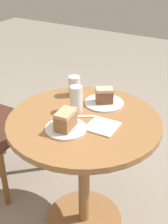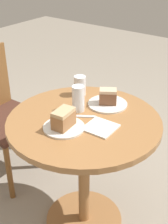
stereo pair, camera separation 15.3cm
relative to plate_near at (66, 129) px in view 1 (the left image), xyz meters
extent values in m
plane|color=gray|center=(0.13, -0.03, -0.73)|extent=(8.00, 8.00, 0.00)
cylinder|color=#9E6B3D|center=(0.13, -0.03, -0.71)|extent=(0.46, 0.46, 0.03)
cylinder|color=#9E6B3D|center=(0.13, -0.03, -0.37)|extent=(0.06, 0.06, 0.67)
cylinder|color=#9E6B3D|center=(0.13, -0.03, -0.02)|extent=(0.77, 0.77, 0.03)
cylinder|color=brown|center=(0.00, 0.47, -0.52)|extent=(0.04, 0.04, 0.41)
cylinder|color=brown|center=(0.40, 0.48, -0.52)|extent=(0.04, 0.04, 0.41)
cylinder|color=brown|center=(0.40, 0.87, -0.52)|extent=(0.04, 0.04, 0.41)
cylinder|color=silver|center=(0.00, 0.00, 0.00)|extent=(0.20, 0.20, 0.01)
cylinder|color=silver|center=(0.32, -0.04, 0.00)|extent=(0.21, 0.21, 0.01)
cube|color=#9E6B42|center=(0.00, 0.00, 0.04)|extent=(0.12, 0.08, 0.07)
cube|color=tan|center=(0.00, 0.00, 0.08)|extent=(0.12, 0.08, 0.02)
cube|color=brown|center=(0.32, -0.04, 0.04)|extent=(0.10, 0.11, 0.07)
cube|color=beige|center=(0.32, -0.04, 0.08)|extent=(0.10, 0.11, 0.02)
cylinder|color=silver|center=(0.18, 0.05, 0.04)|extent=(0.06, 0.06, 0.08)
cylinder|color=white|center=(0.18, 0.05, 0.06)|extent=(0.06, 0.06, 0.14)
cylinder|color=silver|center=(0.33, 0.16, 0.03)|extent=(0.06, 0.06, 0.07)
cylinder|color=white|center=(0.33, 0.16, 0.05)|extent=(0.07, 0.07, 0.11)
cube|color=silver|center=(0.10, -0.14, 0.00)|extent=(0.14, 0.14, 0.01)
cube|color=silver|center=(0.13, 0.01, 0.00)|extent=(0.11, 0.16, 0.00)
camera|label=1|loc=(-1.03, -0.69, 0.79)|focal=50.00mm
camera|label=2|loc=(-0.95, -0.82, 0.79)|focal=50.00mm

